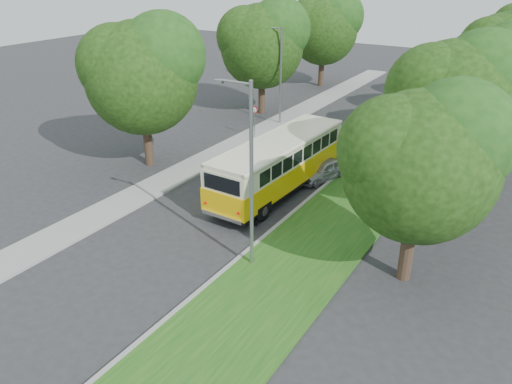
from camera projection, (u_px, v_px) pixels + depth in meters
The scene contains 13 objects.
ground at pixel (206, 218), 25.54m from camera, with size 120.00×120.00×0.00m, color #2C2C2E.
curb at pixel (313, 196), 27.66m from camera, with size 0.20×70.00×0.15m, color gray.
grass_verge at pixel (352, 206), 26.55m from camera, with size 4.50×70.00×0.13m, color #195316.
sidewalk at pixel (193, 167), 31.65m from camera, with size 2.20×70.00×0.12m, color gray.
treeline at pixel (390, 54), 35.43m from camera, with size 24.27×41.91×9.46m.
lamppost_near at pixel (249, 171), 19.76m from camera, with size 1.71×0.16×8.00m.
lamppost_far at pixel (280, 72), 38.38m from camera, with size 1.71×0.16×7.50m.
warning_sign at pixel (254, 116), 36.19m from camera, with size 0.56×0.10×2.50m.
vintage_bus at pixel (279, 165), 27.79m from camera, with size 2.74×10.63×3.16m, color yellow, non-canonical shape.
car_silver at pixel (323, 170), 29.74m from camera, with size 1.46×3.62×1.23m, color #A9A9AE.
car_white at pixel (378, 125), 37.36m from camera, with size 1.56×4.46×1.47m, color silver.
car_blue at pixel (398, 108), 42.02m from camera, with size 1.85×4.54×1.32m, color navy.
car_grey at pixel (394, 99), 44.40m from camera, with size 2.32×5.04×1.40m, color slate.
Camera 1 is at (13.97, -17.92, 11.99)m, focal length 35.00 mm.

